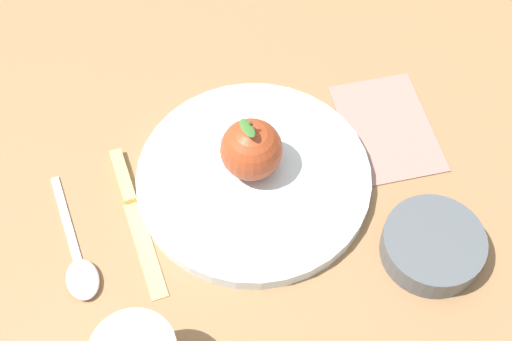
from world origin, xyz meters
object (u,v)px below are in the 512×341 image
Objects in this scene: apple at (251,150)px; knife at (132,207)px; dinner_plate at (256,175)px; linen_napkin at (387,127)px; side_bowl at (433,244)px; spoon at (79,266)px.

knife is at bearing -29.77° from apple.
linen_napkin is (-0.16, 0.07, -0.01)m from dinner_plate.
dinner_plate is 3.16× the size of apple.
apple is (-0.00, -0.01, 0.04)m from dinner_plate.
linen_napkin is at bearing -128.28° from side_bowl.
apple is 0.18m from linen_napkin.
dinner_plate reaches higher than knife.
side_bowl is (-0.05, 0.21, -0.03)m from apple.
spoon is (0.21, -0.07, -0.00)m from dinner_plate.
side_bowl reaches higher than spoon.
side_bowl is 0.72× the size of linen_napkin.
spoon is (0.26, -0.27, -0.01)m from side_bowl.
side_bowl is 0.17m from linen_napkin.
side_bowl reaches higher than knife.
dinner_plate reaches higher than linen_napkin.
spoon is at bearing -20.19° from linen_napkin.
side_bowl reaches higher than linen_napkin.
dinner_plate is at bearing -23.29° from linen_napkin.
dinner_plate is 2.45× the size of side_bowl.
spoon reaches higher than linen_napkin.
knife is 0.31m from linen_napkin.
dinner_plate is 1.72× the size of spoon.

